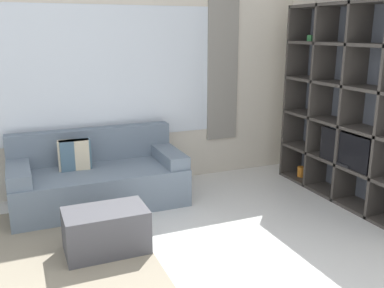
{
  "coord_description": "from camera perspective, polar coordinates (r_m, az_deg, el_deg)",
  "views": [
    {
      "loc": [
        -0.91,
        -2.17,
        1.96
      ],
      "look_at": [
        0.69,
        1.67,
        0.85
      ],
      "focal_mm": 40.0,
      "sensor_mm": 36.0,
      "label": 1
    }
  ],
  "objects": [
    {
      "name": "wall_right",
      "position": [
        5.27,
        22.63,
        7.16
      ],
      "size": [
        0.07,
        4.23,
        2.7
      ],
      "primitive_type": "cube",
      "color": "beige",
      "rests_on": "ground_plane"
    },
    {
      "name": "wall_back",
      "position": [
        5.35,
        -12.78,
        8.1
      ],
      "size": [
        6.73,
        0.11,
        2.7
      ],
      "color": "beige",
      "rests_on": "ground_plane"
    },
    {
      "name": "ottoman",
      "position": [
        4.01,
        -11.38,
        -11.29
      ],
      "size": [
        0.73,
        0.45,
        0.41
      ],
      "color": "#47474C",
      "rests_on": "ground_plane"
    },
    {
      "name": "couch_main",
      "position": [
        5.08,
        -12.5,
        -4.5
      ],
      "size": [
        1.92,
        0.92,
        0.82
      ],
      "color": "slate",
      "rests_on": "ground_plane"
    },
    {
      "name": "shelving_unit",
      "position": [
        5.19,
        20.79,
        4.6
      ],
      "size": [
        0.36,
        2.15,
        2.26
      ],
      "color": "#515660",
      "rests_on": "ground_plane"
    },
    {
      "name": "area_rug",
      "position": [
        4.16,
        -21.49,
        -14.18
      ],
      "size": [
        2.17,
        2.22,
        0.01
      ],
      "primitive_type": "cube",
      "color": "gray",
      "rests_on": "ground_plane"
    }
  ]
}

